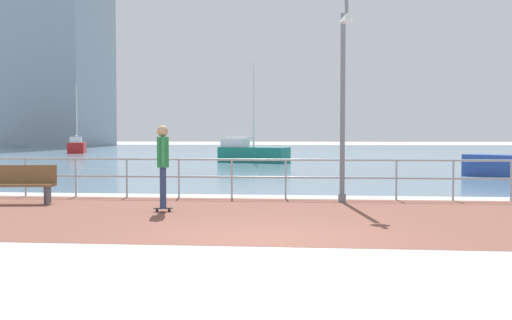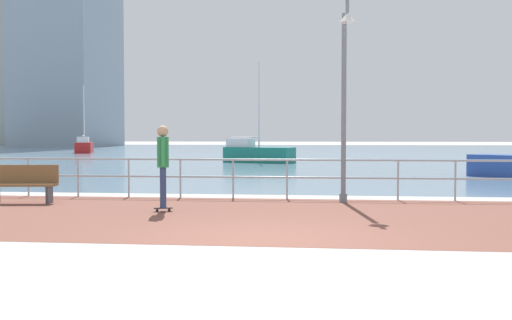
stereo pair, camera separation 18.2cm
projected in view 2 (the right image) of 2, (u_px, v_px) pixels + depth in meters
ground at (310, 155)px, 48.89m from camera, size 220.00×220.00×0.00m
brick_paving at (278, 216)px, 11.84m from camera, size 28.00×6.57×0.01m
harbor_water at (312, 152)px, 59.79m from camera, size 180.00×88.00×0.00m
waterfront_railing at (287, 171)px, 15.07m from camera, size 25.25×0.06×1.04m
lamppost at (345, 84)px, 14.06m from camera, size 0.36×0.82×5.18m
skateboarder at (163, 160)px, 12.50m from camera, size 0.41×0.55×1.85m
park_bench at (23, 183)px, 14.12m from camera, size 1.64×0.64×0.92m
sailboat_blue at (84, 146)px, 55.70m from camera, size 2.80×4.82×6.47m
sailboat_navy at (257, 153)px, 35.60m from camera, size 4.51×2.93×6.09m
tower_steel at (68, 18)px, 89.23m from camera, size 11.58×16.67×40.68m
tower_beige at (40, 49)px, 113.44m from camera, size 15.19×10.75×38.60m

